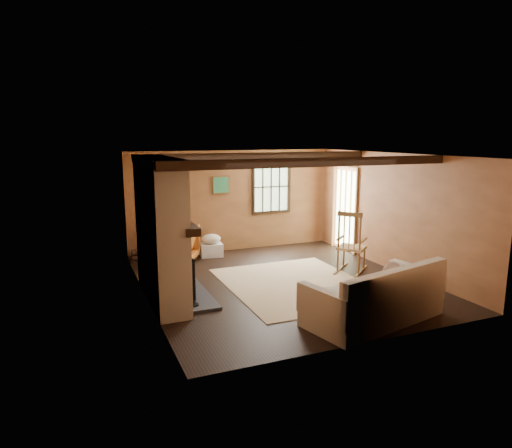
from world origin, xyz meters
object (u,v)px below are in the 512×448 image
laundry_basket (211,250)px  sofa (377,300)px  fireplace (162,235)px  armchair (175,244)px  rocking_chair (351,246)px

laundry_basket → sofa: bearing=-75.0°
fireplace → sofa: (2.76, -2.17, -0.78)m
sofa → armchair: sofa is taller
armchair → laundry_basket: bearing=134.0°
rocking_chair → laundry_basket: (-2.29, 2.22, -0.38)m
rocking_chair → armchair: (-3.18, 2.04, -0.13)m
armchair → fireplace: bearing=15.1°
fireplace → sofa: 3.60m
fireplace → sofa: fireplace is taller
rocking_chair → armchair: bearing=16.6°
rocking_chair → sofa: bearing=114.1°
fireplace → armchair: fireplace is taller
rocking_chair → sofa: (-1.08, -2.30, -0.22)m
fireplace → sofa: size_ratio=1.02×
armchair → sofa: bearing=57.9°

